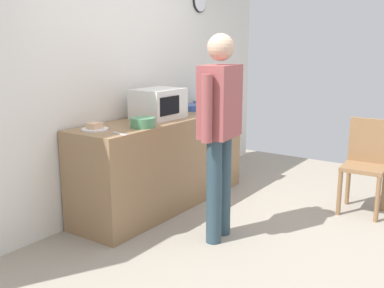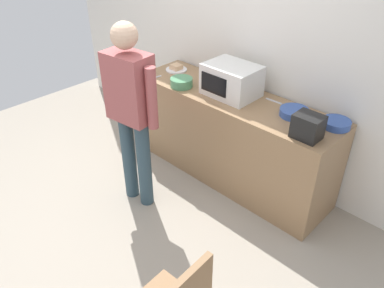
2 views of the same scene
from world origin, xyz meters
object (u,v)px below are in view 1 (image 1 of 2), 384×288
object	(u,v)px
sandwich_plate	(95,128)
fork_utensil	(169,112)
microwave	(158,104)
spoon_utensil	(120,134)
person_standing	(220,122)
mixing_bowl	(143,122)
salad_bowl	(203,104)
wooden_chair	(366,161)
cereal_bowl	(191,107)
toaster	(222,101)

from	to	relation	value
sandwich_plate	fork_utensil	distance (m)	1.21
microwave	fork_utensil	world-z (taller)	microwave
fork_utensil	spoon_utensil	world-z (taller)	same
person_standing	sandwich_plate	bearing A→B (deg)	115.33
mixing_bowl	spoon_utensil	size ratio (longest dim) A/B	1.33
microwave	salad_bowl	size ratio (longest dim) A/B	2.12
person_standing	wooden_chair	xyz separation A→B (m)	(1.41, -0.87, -0.51)
cereal_bowl	spoon_utensil	distance (m)	1.53
microwave	sandwich_plate	size ratio (longest dim) A/B	2.14
salad_bowl	mixing_bowl	distance (m)	1.53
toaster	spoon_utensil	xyz separation A→B (m)	(-1.76, -0.06, -0.10)
salad_bowl	toaster	size ratio (longest dim) A/B	1.07
salad_bowl	toaster	world-z (taller)	toaster
cereal_bowl	spoon_utensil	size ratio (longest dim) A/B	1.51
sandwich_plate	spoon_utensil	world-z (taller)	sandwich_plate
salad_bowl	person_standing	size ratio (longest dim) A/B	0.13
cereal_bowl	spoon_utensil	bearing A→B (deg)	-168.30
microwave	wooden_chair	distance (m)	2.17
salad_bowl	toaster	distance (m)	0.34
toaster	spoon_utensil	bearing A→B (deg)	-178.02
microwave	cereal_bowl	xyz separation A→B (m)	(0.66, 0.06, -0.12)
microwave	mixing_bowl	size ratio (longest dim) A/B	2.21
cereal_bowl	wooden_chair	world-z (taller)	cereal_bowl
fork_utensil	toaster	bearing A→B (deg)	-33.35
mixing_bowl	toaster	world-z (taller)	toaster
salad_bowl	person_standing	distance (m)	1.74
salad_bowl	toaster	bearing A→B (deg)	-106.07
microwave	salad_bowl	distance (m)	1.03
cereal_bowl	spoon_utensil	world-z (taller)	cereal_bowl
sandwich_plate	wooden_chair	distance (m)	2.68
mixing_bowl	person_standing	bearing A→B (deg)	-80.05
sandwich_plate	mixing_bowl	xyz separation A→B (m)	(0.34, -0.26, 0.02)
microwave	person_standing	size ratio (longest dim) A/B	0.28
toaster	spoon_utensil	size ratio (longest dim) A/B	1.29
toaster	cereal_bowl	bearing A→B (deg)	136.54
sandwich_plate	wooden_chair	size ratio (longest dim) A/B	0.25
salad_bowl	person_standing	xyz separation A→B (m)	(-1.37, -1.07, 0.07)
cereal_bowl	fork_utensil	xyz separation A→B (m)	(-0.28, 0.11, -0.03)
cereal_bowl	wooden_chair	xyz separation A→B (m)	(0.40, -1.86, -0.44)
wooden_chair	microwave	bearing A→B (deg)	120.59
mixing_bowl	person_standing	size ratio (longest dim) A/B	0.13
fork_utensil	person_standing	bearing A→B (deg)	-123.62
spoon_utensil	person_standing	distance (m)	0.84
cereal_bowl	mixing_bowl	bearing A→B (deg)	-167.29
salad_bowl	cereal_bowl	xyz separation A→B (m)	(-0.36, -0.07, 0.00)
sandwich_plate	salad_bowl	size ratio (longest dim) A/B	0.99
sandwich_plate	toaster	size ratio (longest dim) A/B	1.06
mixing_bowl	fork_utensil	distance (m)	0.94
salad_bowl	spoon_utensil	xyz separation A→B (m)	(-1.85, -0.38, -0.03)
cereal_bowl	fork_utensil	distance (m)	0.30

